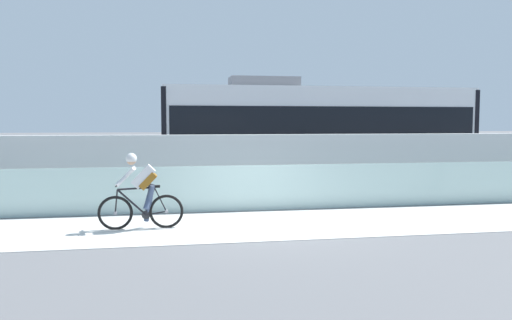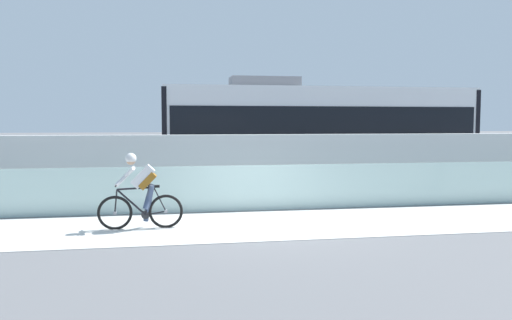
% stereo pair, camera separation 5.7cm
% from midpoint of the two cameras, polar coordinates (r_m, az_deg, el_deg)
% --- Properties ---
extents(ground_plane, '(200.00, 200.00, 0.00)m').
position_cam_midpoint_polar(ground_plane, '(11.35, 0.84, -7.20)').
color(ground_plane, slate).
extents(bike_path_deck, '(32.00, 3.20, 0.01)m').
position_cam_midpoint_polar(bike_path_deck, '(11.35, 0.84, -7.17)').
color(bike_path_deck, silver).
rests_on(bike_path_deck, ground).
extents(glass_parapet, '(32.00, 0.05, 1.15)m').
position_cam_midpoint_polar(glass_parapet, '(13.05, -0.69, -3.12)').
color(glass_parapet, silver).
rests_on(glass_parapet, ground).
extents(concrete_barrier_wall, '(32.00, 0.36, 1.89)m').
position_cam_midpoint_polar(concrete_barrier_wall, '(14.78, -1.83, -0.82)').
color(concrete_barrier_wall, silver).
rests_on(concrete_barrier_wall, ground).
extents(tram_rail_near, '(32.00, 0.08, 0.01)m').
position_cam_midpoint_polar(tram_rail_near, '(17.33, -3.00, -3.20)').
color(tram_rail_near, '#595654').
rests_on(tram_rail_near, ground).
extents(tram_rail_far, '(32.00, 0.08, 0.01)m').
position_cam_midpoint_polar(tram_rail_far, '(18.75, -3.54, -2.63)').
color(tram_rail_far, '#595654').
rests_on(tram_rail_far, ground).
extents(tram, '(11.06, 2.54, 3.81)m').
position_cam_midpoint_polar(tram, '(18.57, 6.76, 3.12)').
color(tram, silver).
rests_on(tram, ground).
extents(cyclist_on_bike, '(1.77, 0.58, 1.61)m').
position_cam_midpoint_polar(cyclist_on_bike, '(11.04, -12.80, -3.52)').
color(cyclist_on_bike, black).
rests_on(cyclist_on_bike, ground).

